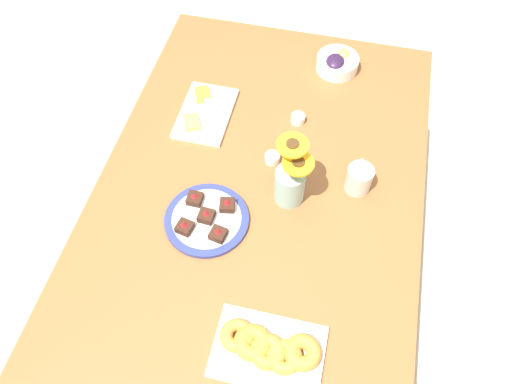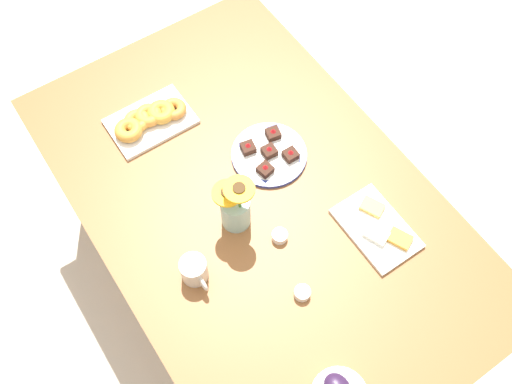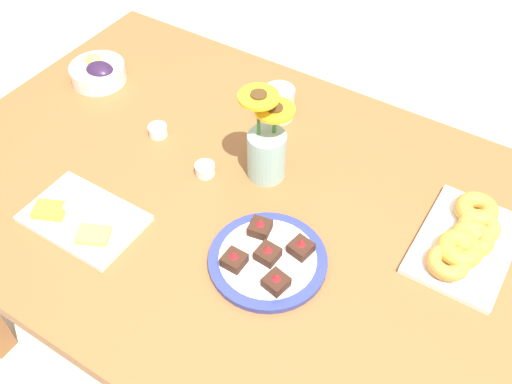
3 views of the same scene
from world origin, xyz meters
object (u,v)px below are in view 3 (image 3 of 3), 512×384
object	(u,v)px
cheese_platter	(82,218)
jam_cup_honey	(205,169)
coffee_mug	(278,103)
croissant_platter	(467,239)
grape_bowl	(98,72)
flower_vase	(267,149)
dining_table	(256,227)
dessert_plate	(268,259)
jam_cup_berry	(158,130)

from	to	relation	value
cheese_platter	jam_cup_honey	xyz separation A→B (m)	(-0.14, -0.27, 0.01)
coffee_mug	jam_cup_honey	xyz separation A→B (m)	(0.04, 0.28, -0.03)
cheese_platter	croissant_platter	world-z (taller)	croissant_platter
jam_cup_honey	grape_bowl	bearing A→B (deg)	-16.72
flower_vase	dining_table	bearing A→B (deg)	108.21
grape_bowl	jam_cup_honey	xyz separation A→B (m)	(-0.47, 0.14, -0.01)
dining_table	dessert_plate	xyz separation A→B (m)	(-0.11, 0.12, 0.10)
grape_bowl	flower_vase	distance (m)	0.60
jam_cup_berry	dessert_plate	size ratio (longest dim) A/B	0.19
grape_bowl	jam_cup_berry	distance (m)	0.30
jam_cup_honey	jam_cup_berry	distance (m)	0.19
dining_table	flower_vase	distance (m)	0.19
dining_table	coffee_mug	bearing A→B (deg)	-68.42
croissant_platter	dessert_plate	xyz separation A→B (m)	(0.33, 0.26, -0.01)
dining_table	croissant_platter	distance (m)	0.48
dessert_plate	cheese_platter	bearing A→B (deg)	17.02
coffee_mug	dessert_plate	size ratio (longest dim) A/B	0.46
grape_bowl	dessert_plate	distance (m)	0.78
grape_bowl	jam_cup_honey	bearing A→B (deg)	163.28
croissant_platter	jam_cup_berry	bearing A→B (deg)	5.18
dessert_plate	flower_vase	distance (m)	0.27
grape_bowl	cheese_platter	distance (m)	0.52
dessert_plate	flower_vase	size ratio (longest dim) A/B	1.06
cheese_platter	grape_bowl	bearing A→B (deg)	-51.47
jam_cup_berry	coffee_mug	bearing A→B (deg)	-134.39
cheese_platter	croissant_platter	xyz separation A→B (m)	(-0.74, -0.39, 0.01)
grape_bowl	cheese_platter	size ratio (longest dim) A/B	0.59
coffee_mug	flower_vase	distance (m)	0.22
cheese_platter	jam_cup_berry	xyz separation A→B (m)	(0.04, -0.32, 0.01)
dining_table	cheese_platter	xyz separation A→B (m)	(0.30, 0.25, 0.10)
dining_table	coffee_mug	size ratio (longest dim) A/B	14.01
coffee_mug	croissant_platter	bearing A→B (deg)	164.32
jam_cup_honey	dessert_plate	xyz separation A→B (m)	(-0.26, 0.14, -0.00)
cheese_platter	dessert_plate	xyz separation A→B (m)	(-0.41, -0.12, 0.00)
croissant_platter	dessert_plate	world-z (taller)	same
dining_table	jam_cup_honey	distance (m)	0.19
jam_cup_berry	flower_vase	world-z (taller)	flower_vase
grape_bowl	jam_cup_honey	world-z (taller)	grape_bowl
grape_bowl	dessert_plate	xyz separation A→B (m)	(-0.73, 0.28, -0.02)
jam_cup_honey	coffee_mug	bearing A→B (deg)	-98.01
cheese_platter	jam_cup_honey	bearing A→B (deg)	-118.55
cheese_platter	flower_vase	distance (m)	0.44
croissant_platter	dessert_plate	bearing A→B (deg)	38.01
dining_table	coffee_mug	distance (m)	0.34
dining_table	jam_cup_berry	distance (m)	0.36
cheese_platter	dessert_plate	distance (m)	0.43
grape_bowl	cheese_platter	xyz separation A→B (m)	(-0.32, 0.41, -0.02)
coffee_mug	flower_vase	world-z (taller)	flower_vase
croissant_platter	jam_cup_honey	size ratio (longest dim) A/B	6.01
grape_bowl	jam_cup_honey	distance (m)	0.49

